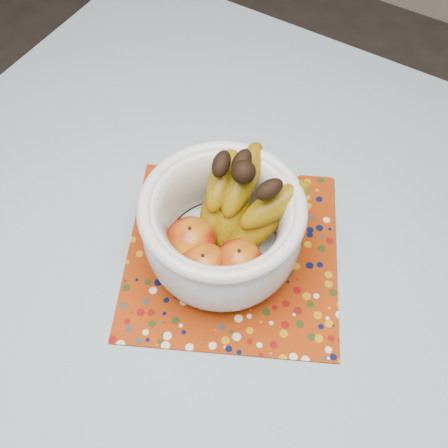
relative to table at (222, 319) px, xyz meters
name	(u,v)px	position (x,y,z in m)	size (l,w,h in m)	color
table	(222,319)	(0.00, 0.00, 0.00)	(1.20, 1.20, 0.75)	brown
tablecloth	(222,299)	(0.00, 0.00, 0.08)	(1.32, 1.32, 0.01)	#6286A3
placemat	(232,253)	(-0.03, 0.08, 0.09)	(0.34, 0.34, 0.00)	maroon
fruit_bowl	(228,222)	(-0.03, 0.08, 0.18)	(0.26, 0.26, 0.19)	silver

